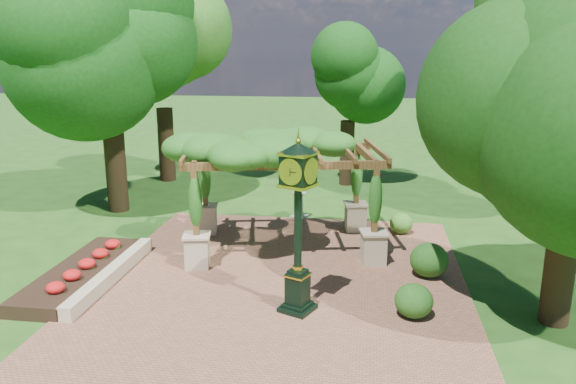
# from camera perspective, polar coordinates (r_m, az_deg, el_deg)

# --- Properties ---
(ground) EXTENTS (120.00, 120.00, 0.00)m
(ground) POSITION_cam_1_polar(r_m,az_deg,el_deg) (14.58, -1.43, -10.87)
(ground) COLOR #1E4714
(ground) RESTS_ON ground
(brick_plaza) EXTENTS (10.00, 12.00, 0.04)m
(brick_plaza) POSITION_cam_1_polar(r_m,az_deg,el_deg) (15.47, -0.80, -9.24)
(brick_plaza) COLOR brown
(brick_plaza) RESTS_ON ground
(border_wall) EXTENTS (0.35, 5.00, 0.40)m
(border_wall) POSITION_cam_1_polar(r_m,az_deg,el_deg) (16.28, -17.47, -8.01)
(border_wall) COLOR #C6B793
(border_wall) RESTS_ON ground
(flower_bed) EXTENTS (1.50, 5.00, 0.36)m
(flower_bed) POSITION_cam_1_polar(r_m,az_deg,el_deg) (16.68, -20.28, -7.77)
(flower_bed) COLOR red
(flower_bed) RESTS_ON ground
(pedestal_clock) EXTENTS (1.10, 1.10, 4.22)m
(pedestal_clock) POSITION_cam_1_polar(r_m,az_deg,el_deg) (13.04, 1.01, -2.07)
(pedestal_clock) COLOR black
(pedestal_clock) RESTS_ON brick_plaza
(pergola) EXTENTS (6.60, 4.84, 3.77)m
(pergola) POSITION_cam_1_polar(r_m,az_deg,el_deg) (17.28, -0.47, 3.99)
(pergola) COLOR #BBAC8B
(pergola) RESTS_ON brick_plaza
(sundial) EXTENTS (0.71, 0.71, 0.99)m
(sundial) POSITION_cam_1_polar(r_m,az_deg,el_deg) (21.08, 1.15, -1.50)
(sundial) COLOR gray
(sundial) RESTS_ON ground
(shrub_front) EXTENTS (1.03, 1.03, 0.82)m
(shrub_front) POSITION_cam_1_polar(r_m,az_deg,el_deg) (13.79, 12.66, -10.73)
(shrub_front) COLOR #235518
(shrub_front) RESTS_ON brick_plaza
(shrub_mid) EXTENTS (1.13, 1.13, 0.96)m
(shrub_mid) POSITION_cam_1_polar(r_m,az_deg,el_deg) (16.16, 14.15, -6.71)
(shrub_mid) COLOR #1E4C15
(shrub_mid) RESTS_ON brick_plaza
(shrub_back) EXTENTS (1.00, 1.00, 0.71)m
(shrub_back) POSITION_cam_1_polar(r_m,az_deg,el_deg) (19.63, 11.42, -3.14)
(shrub_back) COLOR #32651D
(shrub_back) RESTS_ON brick_plaza
(tree_west_near) EXTENTS (5.54, 5.54, 10.20)m
(tree_west_near) POSITION_cam_1_polar(r_m,az_deg,el_deg) (22.34, -18.12, 15.78)
(tree_west_near) COLOR black
(tree_west_near) RESTS_ON ground
(tree_west_far) EXTENTS (4.11, 4.11, 8.97)m
(tree_west_far) POSITION_cam_1_polar(r_m,az_deg,el_deg) (27.13, -12.77, 13.90)
(tree_west_far) COLOR black
(tree_west_far) RESTS_ON ground
(tree_north) EXTENTS (3.36, 3.36, 7.69)m
(tree_north) POSITION_cam_1_polar(r_m,az_deg,el_deg) (25.82, 6.23, 12.19)
(tree_north) COLOR #2F2112
(tree_north) RESTS_ON ground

